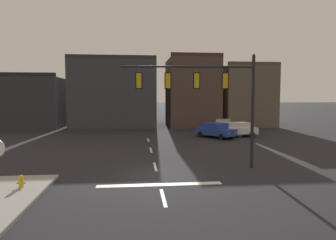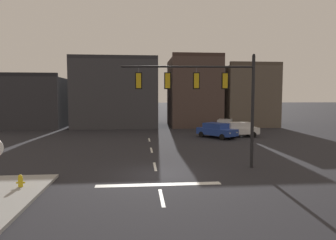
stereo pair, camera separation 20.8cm
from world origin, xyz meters
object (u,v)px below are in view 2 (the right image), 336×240
Objects in this scene: signal_mast_near_side at (208,90)px; fire_hydrant at (21,183)px; car_lot_middle at (225,126)px; car_lot_farside at (217,130)px; car_lot_nearside at (238,129)px.

fire_hydrant is at bearing -160.01° from signal_mast_near_side.
car_lot_farside is at bearing -115.03° from car_lot_middle.
signal_mast_near_side reaches higher than car_lot_nearside.
car_lot_farside is 6.17× the size of fire_hydrant.
car_lot_middle reaches higher than fire_hydrant.
car_lot_farside reaches higher than fire_hydrant.
car_lot_middle is 1.03× the size of car_lot_farside.
signal_mast_near_side is 1.83× the size of car_lot_nearside.
car_lot_middle is (6.34, 18.34, -4.05)m from signal_mast_near_side.
car_lot_nearside is 24.33m from fire_hydrant.
car_lot_nearside is 2.75m from car_lot_farside.
car_lot_nearside is (6.69, 14.15, -4.05)m from signal_mast_near_side.
fire_hydrant is (-16.62, -17.76, -0.53)m from car_lot_nearside.
car_lot_farside is at bearing 50.62° from fire_hydrant.
car_lot_nearside is 5.98× the size of fire_hydrant.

